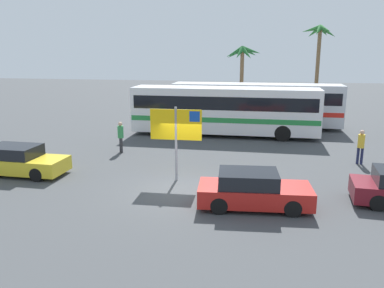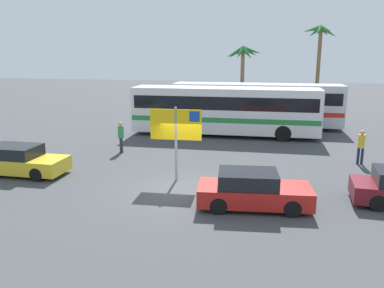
{
  "view_description": "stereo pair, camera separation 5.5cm",
  "coord_description": "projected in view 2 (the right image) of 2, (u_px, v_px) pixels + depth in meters",
  "views": [
    {
      "loc": [
        3.06,
        -14.6,
        5.45
      ],
      "look_at": [
        -0.18,
        2.66,
        1.3
      ],
      "focal_mm": 36.68,
      "sensor_mm": 36.0,
      "label": 1
    },
    {
      "loc": [
        3.12,
        -14.59,
        5.45
      ],
      "look_at": [
        -0.18,
        2.66,
        1.3
      ],
      "focal_mm": 36.68,
      "sensor_mm": 36.0,
      "label": 2
    }
  ],
  "objects": [
    {
      "name": "ground",
      "position": [
        184.0,
        191.0,
        15.77
      ],
      "size": [
        120.0,
        120.0,
        0.0
      ],
      "primitive_type": "plane",
      "color": "#424447"
    },
    {
      "name": "bus_front_coach",
      "position": [
        225.0,
        109.0,
        25.75
      ],
      "size": [
        12.13,
        2.47,
        3.17
      ],
      "color": "white",
      "rests_on": "ground"
    },
    {
      "name": "bus_rear_coach",
      "position": [
        256.0,
        103.0,
        28.69
      ],
      "size": [
        12.13,
        2.47,
        3.17
      ],
      "color": "silver",
      "rests_on": "ground"
    },
    {
      "name": "ferry_sign",
      "position": [
        177.0,
        128.0,
        16.52
      ],
      "size": [
        2.2,
        0.14,
        3.2
      ],
      "rotation": [
        0.0,
        0.0,
        0.03
      ],
      "color": "gray",
      "rests_on": "ground"
    },
    {
      "name": "car_yellow",
      "position": [
        18.0,
        161.0,
        17.76
      ],
      "size": [
        4.29,
        1.77,
        1.32
      ],
      "rotation": [
        0.0,
        0.0,
        -0.02
      ],
      "color": "yellow",
      "rests_on": "ground"
    },
    {
      "name": "car_red",
      "position": [
        252.0,
        190.0,
        13.96
      ],
      "size": [
        4.13,
        2.02,
        1.32
      ],
      "rotation": [
        0.0,
        0.0,
        0.09
      ],
      "color": "red",
      "rests_on": "ground"
    },
    {
      "name": "pedestrian_crossing_lot",
      "position": [
        121.0,
        135.0,
        21.51
      ],
      "size": [
        0.32,
        0.32,
        1.72
      ],
      "rotation": [
        0.0,
        0.0,
        3.79
      ],
      "color": "#2D2D33",
      "rests_on": "ground"
    },
    {
      "name": "pedestrian_by_bus",
      "position": [
        361.0,
        144.0,
        19.24
      ],
      "size": [
        0.32,
        0.32,
        1.72
      ],
      "rotation": [
        0.0,
        0.0,
        1.36
      ],
      "color": "#1E2347",
      "rests_on": "ground"
    },
    {
      "name": "palm_tree_seaside",
      "position": [
        243.0,
        59.0,
        32.87
      ],
      "size": [
        3.06,
        2.99,
        5.92
      ],
      "color": "brown",
      "rests_on": "ground"
    },
    {
      "name": "palm_tree_inland",
      "position": [
        320.0,
        44.0,
        33.16
      ],
      "size": [
        2.97,
        2.83,
        7.66
      ],
      "color": "brown",
      "rests_on": "ground"
    }
  ]
}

